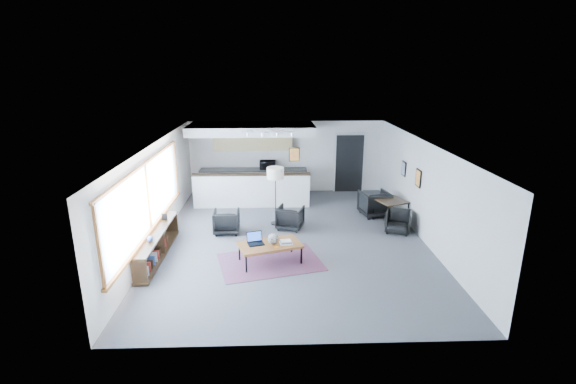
{
  "coord_description": "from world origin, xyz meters",
  "views": [
    {
      "loc": [
        -0.45,
        -10.43,
        4.46
      ],
      "look_at": [
        -0.08,
        0.4,
        1.19
      ],
      "focal_mm": 26.0,
      "sensor_mm": 36.0,
      "label": 1
    }
  ],
  "objects_px": {
    "book_stack": "(286,242)",
    "microwave": "(268,164)",
    "floor_lamp": "(275,175)",
    "armchair_left": "(227,221)",
    "armchair_right": "(290,217)",
    "laptop": "(255,240)",
    "dining_chair_near": "(398,222)",
    "dining_table": "(391,202)",
    "coffee_table": "(270,245)",
    "ceramic_pot": "(273,239)",
    "dining_chair_far": "(374,204)"
  },
  "relations": [
    {
      "from": "dining_table",
      "to": "dining_chair_far",
      "type": "bearing_deg",
      "value": 121.46
    },
    {
      "from": "coffee_table",
      "to": "laptop",
      "type": "bearing_deg",
      "value": 152.76
    },
    {
      "from": "dining_table",
      "to": "dining_chair_near",
      "type": "distance_m",
      "value": 0.88
    },
    {
      "from": "floor_lamp",
      "to": "microwave",
      "type": "xyz_separation_m",
      "value": [
        -0.27,
        3.05,
        -0.37
      ]
    },
    {
      "from": "laptop",
      "to": "dining_chair_near",
      "type": "height_order",
      "value": "laptop"
    },
    {
      "from": "armchair_left",
      "to": "armchair_right",
      "type": "bearing_deg",
      "value": -173.01
    },
    {
      "from": "dining_chair_near",
      "to": "coffee_table",
      "type": "bearing_deg",
      "value": -133.66
    },
    {
      "from": "coffee_table",
      "to": "dining_chair_near",
      "type": "xyz_separation_m",
      "value": [
        3.57,
        1.77,
        -0.14
      ]
    },
    {
      "from": "dining_chair_near",
      "to": "microwave",
      "type": "xyz_separation_m",
      "value": [
        -3.69,
        3.79,
        0.82
      ]
    },
    {
      "from": "ceramic_pot",
      "to": "dining_chair_far",
      "type": "relative_size",
      "value": 0.35
    },
    {
      "from": "coffee_table",
      "to": "dining_chair_far",
      "type": "distance_m",
      "value": 4.5
    },
    {
      "from": "floor_lamp",
      "to": "microwave",
      "type": "height_order",
      "value": "floor_lamp"
    },
    {
      "from": "dining_table",
      "to": "microwave",
      "type": "height_order",
      "value": "microwave"
    },
    {
      "from": "armchair_right",
      "to": "dining_chair_far",
      "type": "distance_m",
      "value": 2.84
    },
    {
      "from": "book_stack",
      "to": "microwave",
      "type": "height_order",
      "value": "microwave"
    },
    {
      "from": "microwave",
      "to": "floor_lamp",
      "type": "bearing_deg",
      "value": -82.22
    },
    {
      "from": "dining_chair_near",
      "to": "dining_chair_far",
      "type": "relative_size",
      "value": 0.81
    },
    {
      "from": "armchair_right",
      "to": "dining_chair_near",
      "type": "bearing_deg",
      "value": -169.23
    },
    {
      "from": "armchair_left",
      "to": "microwave",
      "type": "relative_size",
      "value": 1.29
    },
    {
      "from": "floor_lamp",
      "to": "dining_chair_near",
      "type": "bearing_deg",
      "value": -12.35
    },
    {
      "from": "dining_chair_far",
      "to": "coffee_table",
      "type": "bearing_deg",
      "value": 34.11
    },
    {
      "from": "dining_table",
      "to": "dining_chair_near",
      "type": "height_order",
      "value": "dining_table"
    },
    {
      "from": "microwave",
      "to": "armchair_right",
      "type": "bearing_deg",
      "value": -75.97
    },
    {
      "from": "coffee_table",
      "to": "armchair_left",
      "type": "distance_m",
      "value": 2.25
    },
    {
      "from": "armchair_right",
      "to": "dining_chair_far",
      "type": "xyz_separation_m",
      "value": [
        2.66,
        1.0,
        0.01
      ]
    },
    {
      "from": "laptop",
      "to": "coffee_table",
      "type": "bearing_deg",
      "value": -26.55
    },
    {
      "from": "armchair_left",
      "to": "microwave",
      "type": "xyz_separation_m",
      "value": [
        1.1,
        3.68,
        0.76
      ]
    },
    {
      "from": "floor_lamp",
      "to": "microwave",
      "type": "relative_size",
      "value": 3.08
    },
    {
      "from": "dining_chair_near",
      "to": "dining_chair_far",
      "type": "bearing_deg",
      "value": 124.09
    },
    {
      "from": "ceramic_pot",
      "to": "microwave",
      "type": "distance_m",
      "value": 5.59
    },
    {
      "from": "armchair_right",
      "to": "microwave",
      "type": "xyz_separation_m",
      "value": [
        -0.68,
        3.42,
        0.76
      ]
    },
    {
      "from": "coffee_table",
      "to": "floor_lamp",
      "type": "xyz_separation_m",
      "value": [
        0.15,
        2.52,
        1.05
      ]
    },
    {
      "from": "laptop",
      "to": "floor_lamp",
      "type": "distance_m",
      "value": 2.68
    },
    {
      "from": "ceramic_pot",
      "to": "microwave",
      "type": "relative_size",
      "value": 0.46
    },
    {
      "from": "ceramic_pot",
      "to": "dining_table",
      "type": "height_order",
      "value": "ceramic_pot"
    },
    {
      "from": "dining_chair_far",
      "to": "laptop",
      "type": "bearing_deg",
      "value": 30.65
    },
    {
      "from": "book_stack",
      "to": "armchair_left",
      "type": "height_order",
      "value": "armchair_left"
    },
    {
      "from": "book_stack",
      "to": "dining_chair_near",
      "type": "xyz_separation_m",
      "value": [
        3.19,
        1.77,
        -0.22
      ]
    },
    {
      "from": "coffee_table",
      "to": "armchair_right",
      "type": "xyz_separation_m",
      "value": [
        0.56,
        2.15,
        -0.08
      ]
    },
    {
      "from": "book_stack",
      "to": "dining_chair_far",
      "type": "relative_size",
      "value": 0.43
    },
    {
      "from": "laptop",
      "to": "armchair_left",
      "type": "distance_m",
      "value": 2.03
    },
    {
      "from": "book_stack",
      "to": "dining_table",
      "type": "relative_size",
      "value": 0.31
    },
    {
      "from": "armchair_right",
      "to": "dining_chair_near",
      "type": "height_order",
      "value": "armchair_right"
    },
    {
      "from": "laptop",
      "to": "book_stack",
      "type": "relative_size",
      "value": 1.39
    },
    {
      "from": "coffee_table",
      "to": "dining_table",
      "type": "relative_size",
      "value": 1.55
    },
    {
      "from": "coffee_table",
      "to": "dining_table",
      "type": "distance_m",
      "value": 4.41
    },
    {
      "from": "armchair_left",
      "to": "microwave",
      "type": "bearing_deg",
      "value": -108.08
    },
    {
      "from": "ceramic_pot",
      "to": "floor_lamp",
      "type": "distance_m",
      "value": 2.67
    },
    {
      "from": "armchair_left",
      "to": "armchair_right",
      "type": "distance_m",
      "value": 1.8
    },
    {
      "from": "coffee_table",
      "to": "book_stack",
      "type": "bearing_deg",
      "value": -18.23
    }
  ]
}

